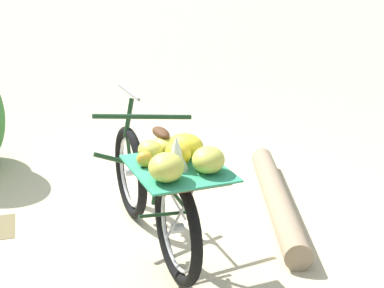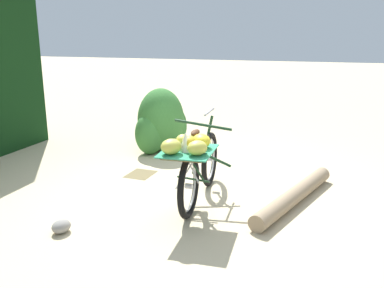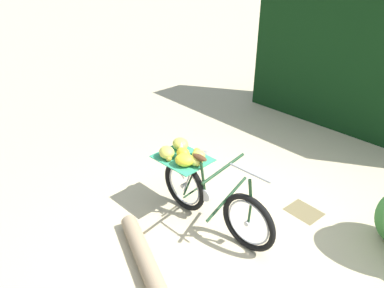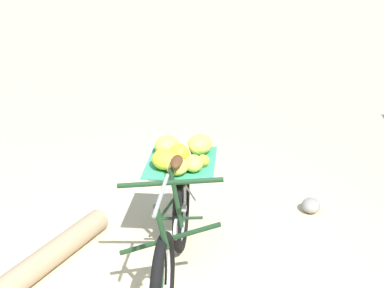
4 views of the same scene
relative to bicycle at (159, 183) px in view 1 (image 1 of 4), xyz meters
The scene contains 3 objects.
ground_plane 0.75m from the bicycle, 154.41° to the right, with size 60.00×60.00×0.00m, color beige.
bicycle is the anchor object (origin of this frame).
fallen_log 1.27m from the bicycle, 113.62° to the left, with size 0.20×0.20×1.97m, color #9E8466.
Camera 1 is at (3.91, -0.54, 1.97)m, focal length 53.08 mm.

